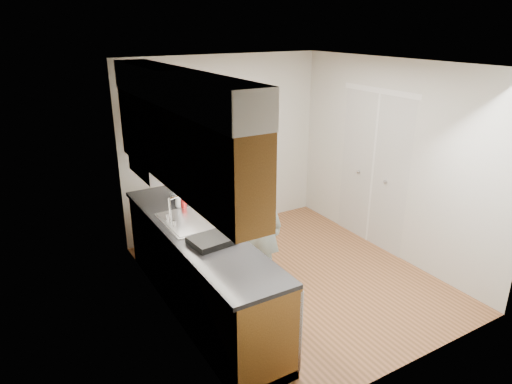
# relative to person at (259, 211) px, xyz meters

# --- Properties ---
(floor) EXTENTS (3.50, 3.50, 0.00)m
(floor) POSITION_rel_person_xyz_m (0.43, -0.07, -0.94)
(floor) COLOR #995F3A
(floor) RESTS_ON ground
(ceiling) EXTENTS (3.50, 3.50, 0.00)m
(ceiling) POSITION_rel_person_xyz_m (0.43, -0.07, 1.56)
(ceiling) COLOR white
(ceiling) RESTS_ON wall_left
(wall_left) EXTENTS (0.02, 3.50, 2.50)m
(wall_left) POSITION_rel_person_xyz_m (-1.07, -0.07, 0.31)
(wall_left) COLOR beige
(wall_left) RESTS_ON floor
(wall_right) EXTENTS (0.02, 3.50, 2.50)m
(wall_right) POSITION_rel_person_xyz_m (1.93, -0.07, 0.31)
(wall_right) COLOR beige
(wall_right) RESTS_ON floor
(wall_back) EXTENTS (3.00, 0.02, 2.50)m
(wall_back) POSITION_rel_person_xyz_m (0.43, 1.68, 0.31)
(wall_back) COLOR beige
(wall_back) RESTS_ON floor
(counter) EXTENTS (0.64, 2.80, 1.30)m
(counter) POSITION_rel_person_xyz_m (-0.77, -0.07, -0.45)
(counter) COLOR brown
(counter) RESTS_ON floor
(upper_cabinets) EXTENTS (0.47, 2.80, 1.21)m
(upper_cabinets) POSITION_rel_person_xyz_m (-0.90, -0.02, 1.01)
(upper_cabinets) COLOR brown
(upper_cabinets) RESTS_ON wall_left
(closet_door) EXTENTS (0.02, 1.22, 2.05)m
(closet_door) POSITION_rel_person_xyz_m (1.92, 0.23, 0.08)
(closet_door) COLOR silver
(closet_door) RESTS_ON wall_right
(floor_mat) EXTENTS (0.70, 0.99, 0.02)m
(floor_mat) POSITION_rel_person_xyz_m (0.00, 0.00, -0.93)
(floor_mat) COLOR #5F5F61
(floor_mat) RESTS_ON floor
(person) EXTENTS (0.60, 0.75, 1.85)m
(person) POSITION_rel_person_xyz_m (0.00, 0.00, 0.00)
(person) COLOR #96B3B7
(person) RESTS_ON floor_mat
(soap_bottle_a) EXTENTS (0.12, 0.12, 0.28)m
(soap_bottle_a) POSITION_rel_person_xyz_m (-0.70, 0.54, 0.14)
(soap_bottle_a) COLOR white
(soap_bottle_a) RESTS_ON counter
(soap_bottle_b) EXTENTS (0.11, 0.11, 0.20)m
(soap_bottle_b) POSITION_rel_person_xyz_m (-0.61, 0.66, 0.09)
(soap_bottle_b) COLOR white
(soap_bottle_b) RESTS_ON counter
(soap_bottle_c) EXTENTS (0.17, 0.17, 0.18)m
(soap_bottle_c) POSITION_rel_person_xyz_m (-0.64, 0.84, 0.09)
(soap_bottle_c) COLOR white
(soap_bottle_c) RESTS_ON counter
(soda_can) EXTENTS (0.08, 0.08, 0.12)m
(soda_can) POSITION_rel_person_xyz_m (-0.69, 0.47, 0.06)
(soda_can) COLOR red
(soda_can) RESTS_ON counter
(steel_can) EXTENTS (0.07, 0.07, 0.12)m
(steel_can) POSITION_rel_person_xyz_m (-0.56, 0.54, 0.06)
(steel_can) COLOR #A5A5AA
(steel_can) RESTS_ON counter
(dish_rack) EXTENTS (0.41, 0.36, 0.06)m
(dish_rack) POSITION_rel_person_xyz_m (-0.79, -0.45, 0.03)
(dish_rack) COLOR black
(dish_rack) RESTS_ON counter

